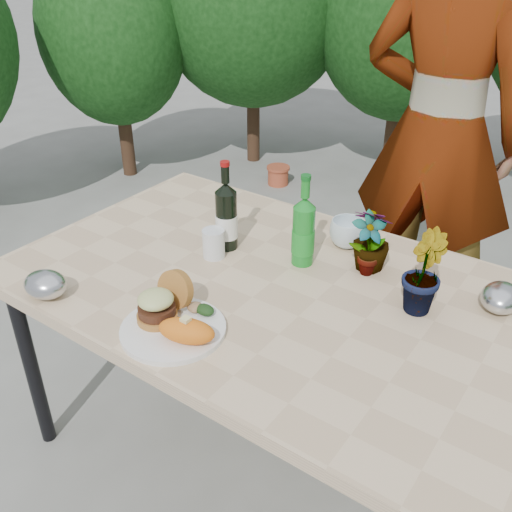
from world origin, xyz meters
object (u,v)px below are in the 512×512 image
Objects in this scene: dinner_plate at (173,329)px; person at (439,135)px; patio_table at (271,298)px; wine_bottle at (226,217)px.

person is at bearing 82.80° from dinner_plate.
wine_bottle is at bearing 159.01° from patio_table.
person is at bearing 84.54° from patio_table.
patio_table is at bearing -28.27° from wine_bottle.
dinner_plate is (-0.08, -0.35, 0.06)m from patio_table.
patio_table is at bearing 77.62° from dinner_plate.
person is at bearing 63.16° from wine_bottle.
dinner_plate is 0.93× the size of wine_bottle.
wine_bottle is at bearing 68.27° from person.
patio_table is 0.36m from dinner_plate.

